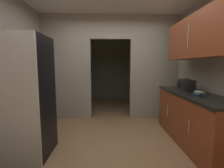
{
  "coord_description": "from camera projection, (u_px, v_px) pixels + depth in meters",
  "views": [
    {
      "loc": [
        -0.09,
        -2.51,
        1.39
      ],
      "look_at": [
        -0.0,
        0.55,
        1.03
      ],
      "focal_mm": 25.63,
      "sensor_mm": 36.0,
      "label": 1
    }
  ],
  "objects": [
    {
      "name": "ground",
      "position": [
        113.0,
        149.0,
        2.65
      ],
      "size": [
        20.0,
        20.0,
        0.0
      ],
      "primitive_type": "plane",
      "color": "#93704C"
    },
    {
      "name": "lower_cabinet_run",
      "position": [
        194.0,
        119.0,
        2.82
      ],
      "size": [
        0.63,
        1.94,
        0.9
      ],
      "color": "brown",
      "rests_on": "ground"
    },
    {
      "name": "adjoining_room_shell",
      "position": [
        110.0,
        67.0,
        5.86
      ],
      "size": [
        3.49,
        2.52,
        2.65
      ],
      "color": "gray",
      "rests_on": "ground"
    },
    {
      "name": "refrigerator",
      "position": [
        24.0,
        97.0,
        2.39
      ],
      "size": [
        0.72,
        0.72,
        1.82
      ],
      "color": "black",
      "rests_on": "ground"
    },
    {
      "name": "kitchen_partition",
      "position": [
        111.0,
        64.0,
        4.12
      ],
      "size": [
        3.49,
        0.12,
        2.65
      ],
      "color": "#9E998C",
      "rests_on": "ground"
    },
    {
      "name": "book_stack",
      "position": [
        200.0,
        93.0,
        2.6
      ],
      "size": [
        0.15,
        0.17,
        0.06
      ],
      "color": "#8C3893",
      "rests_on": "lower_cabinet_run"
    },
    {
      "name": "upper_cabinet_counterside",
      "position": [
        199.0,
        37.0,
        2.65
      ],
      "size": [
        0.36,
        1.74,
        0.7
      ],
      "color": "brown"
    },
    {
      "name": "boombox",
      "position": [
        186.0,
        85.0,
        3.02
      ],
      "size": [
        0.18,
        0.39,
        0.24
      ],
      "color": "black",
      "rests_on": "lower_cabinet_run"
    }
  ]
}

